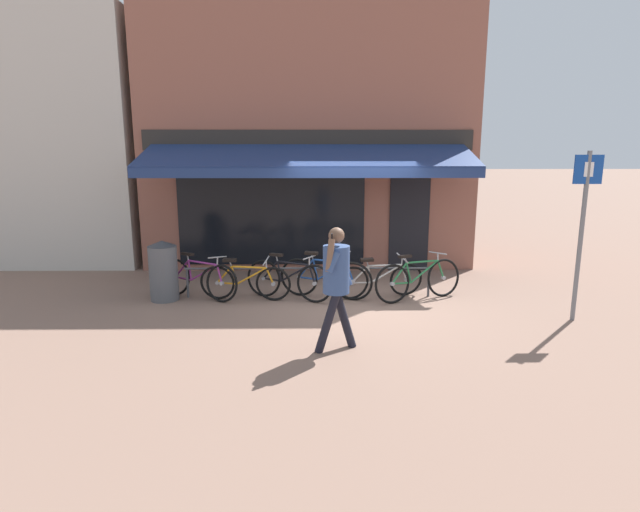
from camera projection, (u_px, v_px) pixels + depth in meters
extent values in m
plane|color=#846656|center=(356.00, 301.00, 9.09)|extent=(160.00, 160.00, 0.00)
cube|color=#8E5647|center=(309.00, 133.00, 12.36)|extent=(7.62, 3.00, 6.28)
cube|color=black|center=(271.00, 216.00, 11.25)|extent=(4.19, 0.04, 2.20)
cube|color=black|center=(409.00, 225.00, 11.32)|extent=(0.90, 0.04, 2.10)
cube|color=#282623|center=(308.00, 140.00, 10.91)|extent=(7.24, 0.06, 0.44)
cube|color=navy|center=(308.00, 155.00, 10.24)|extent=(6.86, 1.55, 0.50)
cube|color=navy|center=(307.00, 173.00, 9.55)|extent=(6.86, 0.03, 0.20)
cube|color=beige|center=(43.00, 143.00, 12.81)|extent=(5.67, 4.00, 5.83)
cylinder|color=#47494F|center=(308.00, 268.00, 9.26)|extent=(4.61, 0.04, 0.04)
cylinder|color=#47494F|center=(188.00, 283.00, 9.29)|extent=(0.04, 0.04, 0.55)
cylinder|color=#47494F|center=(429.00, 282.00, 9.34)|extent=(0.04, 0.04, 0.55)
torus|color=black|center=(222.00, 283.00, 8.99)|extent=(0.68, 0.44, 0.69)
cylinder|color=#9E9EA3|center=(222.00, 283.00, 8.99)|extent=(0.09, 0.09, 0.08)
torus|color=black|center=(176.00, 277.00, 9.47)|extent=(0.68, 0.44, 0.69)
cylinder|color=#9E9EA3|center=(176.00, 277.00, 9.47)|extent=(0.09, 0.09, 0.08)
cylinder|color=#892D7A|center=(204.00, 273.00, 9.16)|extent=(0.57, 0.27, 0.37)
cylinder|color=#892D7A|center=(203.00, 263.00, 9.17)|extent=(0.61, 0.34, 0.05)
cylinder|color=#892D7A|center=(190.00, 270.00, 9.31)|extent=(0.10, 0.13, 0.36)
cylinder|color=#892D7A|center=(183.00, 278.00, 9.39)|extent=(0.35, 0.21, 0.05)
cylinder|color=#892D7A|center=(182.00, 269.00, 9.39)|extent=(0.32, 0.14, 0.36)
cylinder|color=#892D7A|center=(220.00, 274.00, 9.01)|extent=(0.13, 0.14, 0.33)
cylinder|color=#9E9EA3|center=(188.00, 258.00, 9.31)|extent=(0.05, 0.06, 0.11)
cube|color=black|center=(187.00, 254.00, 9.31)|extent=(0.26, 0.20, 0.06)
cylinder|color=#9E9EA3|center=(217.00, 261.00, 9.01)|extent=(0.04, 0.05, 0.14)
cylinder|color=#9E9EA3|center=(218.00, 257.00, 9.01)|extent=(0.26, 0.47, 0.09)
torus|color=black|center=(273.00, 284.00, 9.04)|extent=(0.66, 0.17, 0.65)
cylinder|color=#9E9EA3|center=(273.00, 284.00, 9.04)|extent=(0.08, 0.07, 0.08)
torus|color=black|center=(217.00, 283.00, 9.13)|extent=(0.66, 0.17, 0.65)
cylinder|color=#9E9EA3|center=(217.00, 283.00, 9.13)|extent=(0.08, 0.07, 0.08)
cylinder|color=orange|center=(252.00, 276.00, 9.03)|extent=(0.58, 0.12, 0.35)
cylinder|color=orange|center=(249.00, 267.00, 8.99)|extent=(0.64, 0.10, 0.05)
cylinder|color=orange|center=(234.00, 275.00, 9.06)|extent=(0.12, 0.07, 0.34)
cylinder|color=orange|center=(227.00, 283.00, 9.12)|extent=(0.37, 0.07, 0.05)
cylinder|color=orange|center=(224.00, 275.00, 9.07)|extent=(0.31, 0.10, 0.34)
cylinder|color=orange|center=(270.00, 276.00, 9.00)|extent=(0.15, 0.05, 0.31)
cylinder|color=#9E9EA3|center=(231.00, 264.00, 9.00)|extent=(0.06, 0.03, 0.11)
cube|color=black|center=(230.00, 260.00, 8.98)|extent=(0.25, 0.13, 0.06)
cylinder|color=#9E9EA3|center=(266.00, 264.00, 8.94)|extent=(0.03, 0.04, 0.14)
cylinder|color=#9E9EA3|center=(266.00, 261.00, 8.92)|extent=(0.08, 0.52, 0.07)
torus|color=black|center=(315.00, 284.00, 8.95)|extent=(0.68, 0.35, 0.70)
cylinder|color=#9E9EA3|center=(315.00, 284.00, 8.95)|extent=(0.09, 0.09, 0.07)
torus|color=black|center=(264.00, 278.00, 9.34)|extent=(0.68, 0.35, 0.70)
cylinder|color=#9E9EA3|center=(264.00, 278.00, 9.34)|extent=(0.09, 0.09, 0.07)
cylinder|color=black|center=(295.00, 273.00, 9.08)|extent=(0.55, 0.24, 0.37)
cylinder|color=black|center=(293.00, 263.00, 9.06)|extent=(0.60, 0.28, 0.05)
cylinder|color=black|center=(279.00, 271.00, 9.19)|extent=(0.11, 0.10, 0.37)
cylinder|color=black|center=(272.00, 280.00, 9.27)|extent=(0.35, 0.17, 0.05)
cylinder|color=black|center=(271.00, 270.00, 9.26)|extent=(0.31, 0.13, 0.37)
cylinder|color=black|center=(312.00, 274.00, 8.95)|extent=(0.14, 0.11, 0.34)
cylinder|color=#9E9EA3|center=(277.00, 259.00, 9.18)|extent=(0.06, 0.05, 0.11)
cube|color=black|center=(276.00, 255.00, 9.18)|extent=(0.26, 0.19, 0.06)
cylinder|color=#9E9EA3|center=(309.00, 261.00, 8.94)|extent=(0.04, 0.04, 0.14)
cylinder|color=#9E9EA3|center=(309.00, 257.00, 8.93)|extent=(0.23, 0.49, 0.06)
torus|color=black|center=(353.00, 281.00, 9.06)|extent=(0.73, 0.32, 0.74)
cylinder|color=#9E9EA3|center=(353.00, 281.00, 9.06)|extent=(0.09, 0.08, 0.07)
torus|color=black|center=(299.00, 277.00, 9.35)|extent=(0.73, 0.32, 0.74)
cylinder|color=#9E9EA3|center=(299.00, 277.00, 9.35)|extent=(0.09, 0.08, 0.07)
cylinder|color=#1E4793|center=(332.00, 271.00, 9.13)|extent=(0.55, 0.24, 0.39)
cylinder|color=#1E4793|center=(330.00, 261.00, 9.09)|extent=(0.62, 0.23, 0.05)
cylinder|color=#1E4793|center=(315.00, 270.00, 9.21)|extent=(0.12, 0.04, 0.39)
cylinder|color=#1E4793|center=(308.00, 278.00, 9.30)|extent=(0.36, 0.14, 0.05)
cylinder|color=#1E4793|center=(306.00, 268.00, 9.26)|extent=(0.30, 0.15, 0.38)
cylinder|color=#1E4793|center=(350.00, 272.00, 9.03)|extent=(0.15, 0.05, 0.36)
cylinder|color=#9E9EA3|center=(312.00, 257.00, 9.17)|extent=(0.06, 0.03, 0.11)
cube|color=black|center=(311.00, 253.00, 9.15)|extent=(0.26, 0.17, 0.06)
cylinder|color=#9E9EA3|center=(347.00, 259.00, 8.98)|extent=(0.04, 0.04, 0.14)
cylinder|color=#9E9EA3|center=(347.00, 255.00, 8.96)|extent=(0.18, 0.50, 0.06)
torus|color=black|center=(406.00, 279.00, 9.36)|extent=(0.66, 0.28, 0.65)
cylinder|color=#9E9EA3|center=(406.00, 279.00, 9.36)|extent=(0.08, 0.08, 0.08)
torus|color=black|center=(352.00, 283.00, 9.11)|extent=(0.66, 0.28, 0.65)
cylinder|color=#9E9EA3|center=(352.00, 283.00, 9.11)|extent=(0.08, 0.08, 0.08)
cylinder|color=#BCB7B2|center=(386.00, 274.00, 9.22)|extent=(0.59, 0.12, 0.34)
cylinder|color=#BCB7B2|center=(385.00, 265.00, 9.16)|extent=(0.65, 0.19, 0.05)
cylinder|color=#BCB7B2|center=(370.00, 274.00, 9.14)|extent=(0.11, 0.11, 0.34)
cylinder|color=#BCB7B2|center=(361.00, 283.00, 9.16)|extent=(0.37, 0.12, 0.05)
cylinder|color=#BCB7B2|center=(360.00, 274.00, 9.09)|extent=(0.32, 0.06, 0.34)
cylinder|color=#BCB7B2|center=(404.00, 272.00, 9.30)|extent=(0.15, 0.11, 0.31)
cylinder|color=#9E9EA3|center=(367.00, 263.00, 9.06)|extent=(0.06, 0.05, 0.11)
cube|color=black|center=(367.00, 260.00, 9.03)|extent=(0.26, 0.16, 0.06)
cylinder|color=#9E9EA3|center=(402.00, 261.00, 9.21)|extent=(0.04, 0.05, 0.14)
cylinder|color=#9E9EA3|center=(402.00, 258.00, 9.19)|extent=(0.14, 0.51, 0.10)
torus|color=black|center=(443.00, 278.00, 9.35)|extent=(0.70, 0.38, 0.72)
cylinder|color=#9E9EA3|center=(443.00, 278.00, 9.35)|extent=(0.09, 0.09, 0.08)
torus|color=black|center=(392.00, 284.00, 8.91)|extent=(0.70, 0.38, 0.72)
cylinder|color=#9E9EA3|center=(392.00, 284.00, 8.91)|extent=(0.09, 0.09, 0.08)
cylinder|color=#23703D|center=(424.00, 271.00, 9.16)|extent=(0.57, 0.30, 0.38)
cylinder|color=#23703D|center=(422.00, 262.00, 9.12)|extent=(0.65, 0.30, 0.05)
cylinder|color=#23703D|center=(409.00, 273.00, 9.02)|extent=(0.12, 0.04, 0.38)
cylinder|color=#23703D|center=(402.00, 283.00, 8.98)|extent=(0.38, 0.18, 0.05)
cylinder|color=#23703D|center=(399.00, 273.00, 8.95)|extent=(0.31, 0.19, 0.37)
cylinder|color=#23703D|center=(441.00, 269.00, 9.30)|extent=(0.16, 0.06, 0.35)
cylinder|color=#9E9EA3|center=(406.00, 260.00, 8.97)|extent=(0.06, 0.03, 0.11)
cube|color=black|center=(405.00, 256.00, 8.96)|extent=(0.26, 0.19, 0.06)
cylinder|color=#9E9EA3|center=(438.00, 257.00, 9.25)|extent=(0.04, 0.05, 0.14)
cylinder|color=#9E9EA3|center=(438.00, 253.00, 9.24)|extent=(0.23, 0.49, 0.07)
cylinder|color=black|center=(327.00, 324.00, 6.68)|extent=(0.35, 0.12, 0.84)
cylinder|color=black|center=(344.00, 319.00, 6.87)|extent=(0.35, 0.12, 0.84)
cylinder|color=#334C7F|center=(336.00, 269.00, 6.63)|extent=(0.36, 0.36, 0.64)
sphere|color=brown|center=(336.00, 235.00, 6.54)|extent=(0.21, 0.21, 0.21)
cylinder|color=#334C7F|center=(343.00, 266.00, 6.83)|extent=(0.30, 0.16, 0.57)
cylinder|color=#334C7F|center=(333.00, 262.00, 6.39)|extent=(0.23, 0.19, 0.29)
cylinder|color=brown|center=(330.00, 255.00, 6.38)|extent=(0.16, 0.20, 0.43)
cube|color=black|center=(332.00, 239.00, 6.39)|extent=(0.02, 0.07, 0.14)
cylinder|color=#515459|center=(164.00, 273.00, 9.08)|extent=(0.51, 0.51, 1.00)
cone|color=#33353A|center=(162.00, 243.00, 8.97)|extent=(0.52, 0.52, 0.10)
cylinder|color=slate|center=(581.00, 238.00, 7.80)|extent=(0.07, 0.07, 2.68)
cube|color=#14429E|center=(588.00, 169.00, 7.58)|extent=(0.44, 0.02, 0.44)
cube|color=white|center=(589.00, 169.00, 7.56)|extent=(0.14, 0.01, 0.22)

